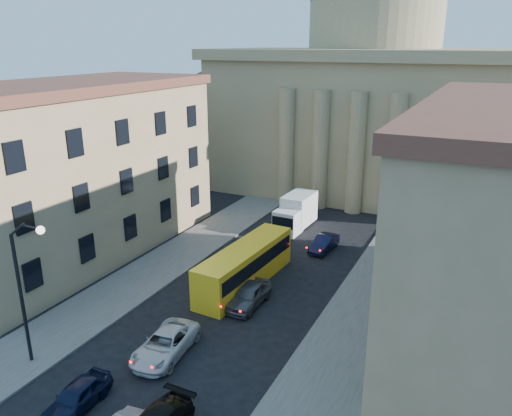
{
  "coord_description": "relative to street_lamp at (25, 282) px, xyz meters",
  "views": [
    {
      "loc": [
        15.03,
        -8.59,
        17.67
      ],
      "look_at": [
        1.8,
        18.77,
        7.58
      ],
      "focal_mm": 35.0,
      "sensor_mm": 36.0,
      "label": 1
    }
  ],
  "objects": [
    {
      "name": "sidewalk_left",
      "position": [
        -1.53,
        10.0,
        -5.21
      ],
      "size": [
        5.0,
        60.0,
        0.15
      ],
      "primitive_type": "cube",
      "color": "#4E4C48",
      "rests_on": "ground"
    },
    {
      "name": "sidewalk_right",
      "position": [
        15.47,
        10.0,
        -5.21
      ],
      "size": [
        5.0,
        60.0,
        0.15
      ],
      "primitive_type": "cube",
      "color": "#4E4C48",
      "rests_on": "ground"
    },
    {
      "name": "church",
      "position": [
        6.97,
        47.47,
        6.59
      ],
      "size": [
        68.02,
        28.76,
        36.6
      ],
      "color": "#8A7954",
      "rests_on": "ground"
    },
    {
      "name": "building_left",
      "position": [
        -10.03,
        14.0,
        2.14
      ],
      "size": [
        11.6,
        26.6,
        14.7
      ],
      "color": "tan",
      "rests_on": "ground"
    },
    {
      "name": "street_lamp",
      "position": [
        0.0,
        0.0,
        0.0
      ],
      "size": [
        2.62,
        0.44,
        8.83
      ],
      "color": "black",
      "rests_on": "ground"
    },
    {
      "name": "car_left_near",
      "position": [
        4.77,
        -1.76,
        -4.58
      ],
      "size": [
        1.97,
        4.27,
        1.42
      ],
      "primitive_type": "imported",
      "rotation": [
        0.0,
        0.0,
        0.07
      ],
      "color": "black",
      "rests_on": "ground"
    },
    {
      "name": "car_left_mid",
      "position": [
        6.09,
        3.97,
        -4.56
      ],
      "size": [
        2.91,
        5.45,
        1.46
      ],
      "primitive_type": "imported",
      "rotation": [
        0.0,
        0.0,
        0.1
      ],
      "color": "silver",
      "rests_on": "ground"
    },
    {
      "name": "car_right_far",
      "position": [
        7.92,
        11.43,
        -4.5
      ],
      "size": [
        1.87,
        4.61,
        1.57
      ],
      "primitive_type": "imported",
      "rotation": [
        0.0,
        0.0,
        0.0
      ],
      "color": "#47474C",
      "rests_on": "ground"
    },
    {
      "name": "car_right_distant",
      "position": [
        9.55,
        23.2,
        -4.61
      ],
      "size": [
        1.79,
        4.23,
        1.36
      ],
      "primitive_type": "imported",
      "rotation": [
        0.0,
        0.0,
        -0.09
      ],
      "color": "black",
      "rests_on": "ground"
    },
    {
      "name": "city_bus",
      "position": [
        6.17,
        14.27,
        -3.64
      ],
      "size": [
        3.16,
        10.97,
        3.05
      ],
      "rotation": [
        0.0,
        0.0,
        -0.06
      ],
      "color": "yellow",
      "rests_on": "ground"
    },
    {
      "name": "box_truck",
      "position": [
        5.11,
        27.44,
        -3.73
      ],
      "size": [
        2.61,
        6.07,
        3.28
      ],
      "rotation": [
        0.0,
        0.0,
        -0.05
      ],
      "color": "silver",
      "rests_on": "ground"
    }
  ]
}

